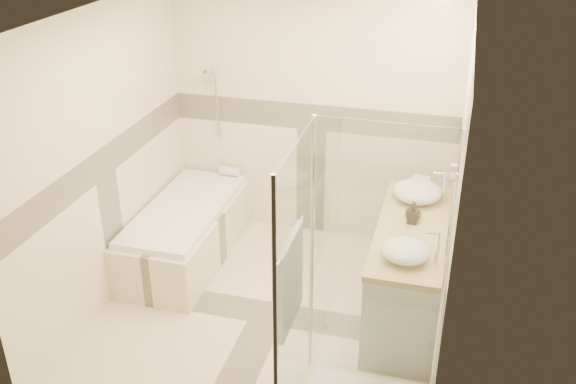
% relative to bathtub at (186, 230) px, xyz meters
% --- Properties ---
extents(room, '(2.82, 3.02, 2.52)m').
position_rel_bathtub_xyz_m(room, '(1.08, -0.64, 0.95)').
color(room, beige).
rests_on(room, ground).
extents(bathtub, '(0.75, 1.70, 0.56)m').
position_rel_bathtub_xyz_m(bathtub, '(0.00, 0.00, 0.00)').
color(bathtub, beige).
rests_on(bathtub, ground).
extents(vanity, '(0.58, 1.62, 0.85)m').
position_rel_bathtub_xyz_m(vanity, '(2.15, -0.35, 0.12)').
color(vanity, silver).
rests_on(vanity, ground).
extents(shower_enclosure, '(0.96, 0.93, 2.04)m').
position_rel_bathtub_xyz_m(shower_enclosure, '(1.86, -1.62, 0.20)').
color(shower_enclosure, beige).
rests_on(shower_enclosure, ground).
extents(vessel_sink_near, '(0.42, 0.42, 0.17)m').
position_rel_bathtub_xyz_m(vessel_sink_near, '(2.13, 0.13, 0.63)').
color(vessel_sink_near, white).
rests_on(vessel_sink_near, vanity).
extents(vessel_sink_far, '(0.36, 0.36, 0.14)m').
position_rel_bathtub_xyz_m(vessel_sink_far, '(2.13, -0.85, 0.61)').
color(vessel_sink_far, white).
rests_on(vessel_sink_far, vanity).
extents(faucet_near, '(0.12, 0.03, 0.29)m').
position_rel_bathtub_xyz_m(faucet_near, '(2.35, 0.13, 0.71)').
color(faucet_near, silver).
rests_on(faucet_near, vanity).
extents(faucet_far, '(0.11, 0.03, 0.26)m').
position_rel_bathtub_xyz_m(faucet_far, '(2.35, -0.85, 0.69)').
color(faucet_far, silver).
rests_on(faucet_far, vanity).
extents(amenity_bottle_a, '(0.08, 0.08, 0.17)m').
position_rel_bathtub_xyz_m(amenity_bottle_a, '(2.13, -0.29, 0.63)').
color(amenity_bottle_a, black).
rests_on(amenity_bottle_a, vanity).
extents(amenity_bottle_b, '(0.16, 0.16, 0.16)m').
position_rel_bathtub_xyz_m(amenity_bottle_b, '(2.13, -0.24, 0.63)').
color(amenity_bottle_b, black).
rests_on(amenity_bottle_b, vanity).
extents(folded_towels, '(0.18, 0.28, 0.08)m').
position_rel_bathtub_xyz_m(folded_towels, '(2.13, 0.35, 0.59)').
color(folded_towels, silver).
rests_on(folded_towels, vanity).
extents(rolled_towel, '(0.21, 0.09, 0.09)m').
position_rel_bathtub_xyz_m(rolled_towel, '(0.18, 0.77, 0.30)').
color(rolled_towel, silver).
rests_on(rolled_towel, bathtub).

